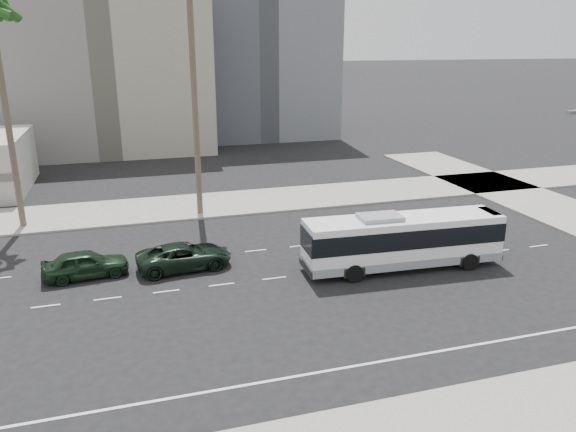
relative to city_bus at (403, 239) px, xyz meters
name	(u,v)px	position (x,y,z in m)	size (l,w,h in m)	color
ground	(324,272)	(-4.64, 0.64, -1.77)	(700.00, 700.00, 0.00)	black
sidewalk_north	(260,201)	(-4.64, 16.14, -1.69)	(120.00, 7.00, 0.15)	gray
midrise_beige_west	(105,74)	(-16.64, 45.64, 7.23)	(24.00, 18.00, 18.00)	gray
midrise_gray_center	(251,40)	(3.36, 52.64, 11.23)	(20.00, 20.00, 26.00)	#50535A
highrise_far	(277,6)	(65.36, 260.64, 28.23)	(22.00, 22.00, 60.00)	slate
city_bus	(403,239)	(0.00, 0.00, 0.00)	(11.85, 3.24, 3.37)	white
car_a	(184,256)	(-12.32, 3.57, -1.01)	(5.48, 2.53, 1.52)	black
car_b	(85,264)	(-17.82, 3.89, -0.97)	(4.70, 1.89, 1.60)	black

